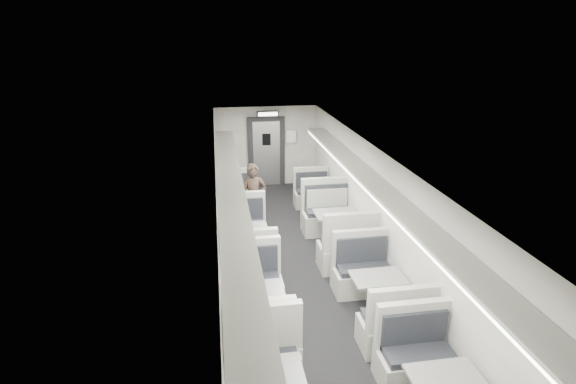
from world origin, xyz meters
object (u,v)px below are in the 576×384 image
object	(u,v)px
booth_left_b	(245,244)
passenger	(254,198)
booth_right_c	(377,296)
booth_left_c	(256,311)
booth_right_b	(337,230)
vestibule_door	(266,152)
booth_left_a	(239,207)
exit_sign	(268,114)
booth_right_a	(318,203)

from	to	relation	value
booth_left_b	passenger	bearing A→B (deg)	78.01
booth_right_c	booth_left_c	bearing A→B (deg)	-176.87
booth_right_b	vestibule_door	world-z (taller)	vestibule_door
passenger	vestibule_door	xyz separation A→B (m)	(0.68, 3.25, 0.23)
booth_right_b	passenger	bearing A→B (deg)	143.70
booth_left_c	booth_right_b	xyz separation A→B (m)	(2.00, 2.62, 0.04)
booth_left_a	booth_left_b	distance (m)	2.16
booth_left_b	booth_left_c	bearing A→B (deg)	-90.00
booth_right_b	exit_sign	bearing A→B (deg)	104.05
vestibule_door	booth_right_c	bearing A→B (deg)	-81.87
booth_right_a	passenger	bearing A→B (deg)	-159.45
booth_right_a	booth_right_c	world-z (taller)	booth_right_c
vestibule_door	exit_sign	xyz separation A→B (m)	(0.00, -0.49, 1.24)
exit_sign	booth_right_a	bearing A→B (deg)	-64.90
booth_left_a	booth_left_c	bearing A→B (deg)	-90.00
booth_left_a	exit_sign	bearing A→B (deg)	64.79
booth_right_b	vestibule_door	xyz separation A→B (m)	(-1.00, 4.48, 0.62)
passenger	exit_sign	size ratio (longest dim) A/B	2.62
booth_left_c	vestibule_door	xyz separation A→B (m)	(1.00, 7.11, 0.65)
booth_left_b	vestibule_door	distance (m)	4.92
booth_left_a	vestibule_door	xyz separation A→B (m)	(1.00, 2.61, 0.68)
exit_sign	booth_right_b	bearing A→B (deg)	-75.95
booth_right_b	passenger	size ratio (longest dim) A/B	1.46
exit_sign	booth_left_a	bearing A→B (deg)	-115.21
booth_left_a	exit_sign	size ratio (longest dim) A/B	3.26
booth_right_c	vestibule_door	size ratio (longest dim) A/B	1.00
booth_right_a	vestibule_door	bearing A→B (deg)	110.87
booth_left_a	booth_right_a	size ratio (longest dim) A/B	1.04
booth_right_a	vestibule_door	distance (m)	2.89
passenger	booth_right_b	bearing A→B (deg)	-30.15
vestibule_door	booth_left_b	bearing A→B (deg)	-101.84
vestibule_door	exit_sign	distance (m)	1.33
booth_right_a	booth_right_c	size ratio (longest dim) A/B	0.92
passenger	booth_left_b	bearing A→B (deg)	-95.84
booth_right_b	exit_sign	world-z (taller)	exit_sign
booth_left_a	passenger	size ratio (longest dim) A/B	1.24
booth_left_c	booth_right_a	world-z (taller)	booth_left_c
booth_left_b	booth_right_a	world-z (taller)	booth_left_b
booth_left_a	booth_left_c	size ratio (longest dim) A/B	0.94
booth_left_b	vestibule_door	size ratio (longest dim) A/B	1.03
booth_right_c	exit_sign	bearing A→B (deg)	98.73
booth_left_b	exit_sign	world-z (taller)	exit_sign
booth_left_a	vestibule_door	distance (m)	2.88
passenger	booth_left_c	bearing A→B (deg)	-88.63
booth_left_c	vestibule_door	world-z (taller)	vestibule_door
booth_left_b	vestibule_door	bearing A→B (deg)	78.16
passenger	vestibule_door	distance (m)	3.33
exit_sign	booth_left_c	bearing A→B (deg)	-98.59
exit_sign	booth_right_c	bearing A→B (deg)	-81.27
booth_right_c	exit_sign	xyz separation A→B (m)	(-1.00, 6.51, 1.90)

